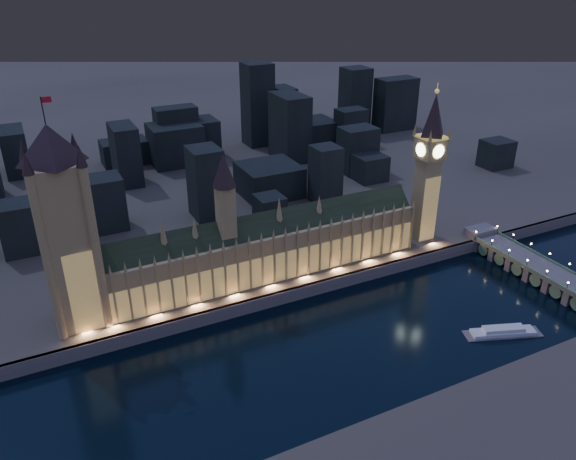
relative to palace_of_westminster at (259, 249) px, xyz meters
name	(u,v)px	position (x,y,z in m)	size (l,w,h in m)	color
ground_plane	(327,340)	(10.03, -61.74, -26.37)	(2000.00, 2000.00, 0.00)	black
north_bank	(120,110)	(10.03, 458.26, -22.37)	(2000.00, 960.00, 8.00)	#3A3432
embankment_wall	(291,295)	(10.03, -20.74, -22.37)	(2000.00, 2.50, 8.00)	#4C4D58
palace_of_westminster	(259,249)	(0.00, 0.00, 0.00)	(202.00, 21.91, 78.00)	#968358
victoria_tower	(64,220)	(-99.97, 0.18, 38.84)	(31.68, 31.68, 115.53)	#968358
elizabeth_tower	(430,156)	(118.03, 0.18, 38.37)	(18.00, 18.00, 102.05)	#968358
westminster_bridge	(537,270)	(154.85, -65.18, -20.39)	(19.61, 113.00, 15.90)	#4C4D58
river_boat	(503,332)	(94.85, -98.11, -24.81)	(41.31, 22.85, 4.50)	#4C4D58
city_backdrop	(217,143)	(42.20, 186.39, 5.13)	(472.63, 215.63, 83.22)	black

